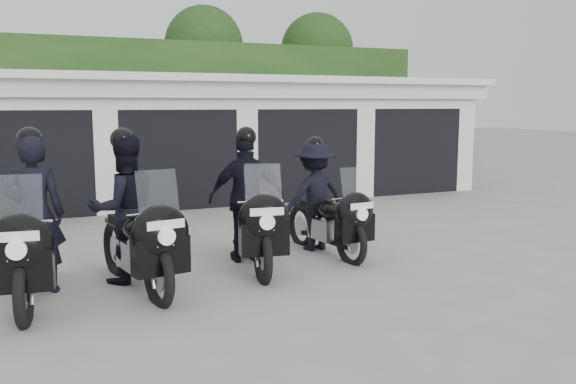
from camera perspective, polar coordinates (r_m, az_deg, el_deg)
name	(u,v)px	position (r m, az deg, el deg)	size (l,w,h in m)	color
ground	(274,271)	(8.59, -1.29, -7.43)	(80.00, 80.00, 0.00)	#979792
garage_block	(156,139)	(16.05, -12.26, 4.86)	(16.40, 6.80, 2.96)	silver
background_vegetation	(136,90)	(20.88, -14.01, 9.24)	(20.00, 3.90, 5.80)	#193914
police_bike_a	(31,232)	(7.77, -22.90, -3.43)	(0.93, 2.42, 2.11)	black
police_bike_b	(130,218)	(8.02, -14.54, -2.39)	(1.11, 2.38, 2.08)	black
police_bike_c	(249,205)	(8.81, -3.64, -1.25)	(1.20, 2.35, 2.06)	black
police_bike_d	(320,202)	(9.57, 3.03, -0.93)	(1.18, 2.14, 1.87)	black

